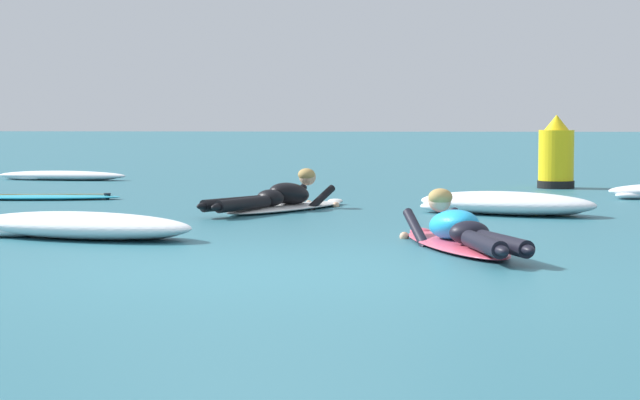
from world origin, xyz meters
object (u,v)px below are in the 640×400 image
(drifting_surfboard, at_px, (41,197))
(channel_marker_buoy, at_px, (556,158))
(surfer_far, at_px, (281,200))
(surfer_near, at_px, (459,234))

(drifting_surfboard, distance_m, channel_marker_buoy, 7.90)
(surfer_far, height_order, drifting_surfboard, surfer_far)
(surfer_near, distance_m, drifting_surfboard, 7.67)
(surfer_near, height_order, drifting_surfboard, surfer_near)
(surfer_far, xyz_separation_m, drifting_surfboard, (-3.44, 1.63, -0.10))
(surfer_far, relative_size, channel_marker_buoy, 2.18)
(drifting_surfboard, height_order, channel_marker_buoy, channel_marker_buoy)
(surfer_far, bearing_deg, drifting_surfboard, 154.56)
(surfer_near, relative_size, surfer_far, 1.03)
(surfer_near, height_order, channel_marker_buoy, channel_marker_buoy)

